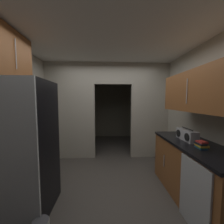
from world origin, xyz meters
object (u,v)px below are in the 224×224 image
object	(u,v)px
refrigerator	(21,147)
dishwasher	(194,196)
book_stack	(201,145)
boombox	(187,135)

from	to	relation	value
refrigerator	dishwasher	xyz separation A→B (m)	(2.25, -0.40, -0.50)
refrigerator	book_stack	bearing A→B (deg)	-3.04
dishwasher	boombox	world-z (taller)	boombox
refrigerator	dishwasher	distance (m)	2.34
boombox	dishwasher	bearing A→B (deg)	-113.34
dishwasher	book_stack	size ratio (longest dim) A/B	5.24
boombox	book_stack	size ratio (longest dim) A/B	2.63
refrigerator	boombox	bearing A→B (deg)	6.26
refrigerator	dishwasher	bearing A→B (deg)	-10.13
refrigerator	boombox	xyz separation A→B (m)	(2.54, 0.28, 0.08)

